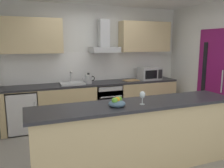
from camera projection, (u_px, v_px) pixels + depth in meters
ground at (120, 147)px, 4.01m from camera, size 5.41×4.41×0.02m
wall_back at (90, 63)px, 5.40m from camera, size 5.41×0.12×2.60m
backsplash_tile at (91, 67)px, 5.34m from camera, size 3.75×0.02×0.66m
counter_back at (96, 102)px, 5.20m from camera, size 3.88×0.60×0.90m
counter_island at (137, 136)px, 3.23m from camera, size 2.93×0.64×0.97m
upper_cabinets at (93, 36)px, 5.08m from camera, size 3.83×0.32×0.70m
side_door at (213, 79)px, 4.80m from camera, size 0.08×0.85×2.05m
oven at (106, 101)px, 5.26m from camera, size 0.60×0.62×0.80m
refrigerator at (23, 111)px, 4.63m from camera, size 0.58×0.60×0.85m
microwave at (149, 73)px, 5.52m from camera, size 0.50×0.38×0.30m
sink at (72, 83)px, 4.91m from camera, size 0.50×0.40×0.26m
kettle at (88, 79)px, 4.98m from camera, size 0.29×0.15×0.24m
range_hood at (104, 42)px, 5.14m from camera, size 0.62×0.45×0.72m
wine_glass at (142, 95)px, 3.04m from camera, size 0.08×0.08×0.18m
fruit_bowl at (117, 103)px, 2.96m from camera, size 0.22×0.22×0.13m
chopping_board at (131, 80)px, 5.37m from camera, size 0.36×0.25×0.02m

